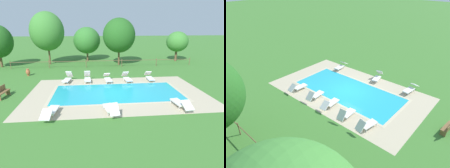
% 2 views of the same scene
% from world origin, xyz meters
% --- Properties ---
extents(ground_plane, '(160.00, 160.00, 0.00)m').
position_xyz_m(ground_plane, '(0.00, 0.00, 0.00)').
color(ground_plane, '#3D752D').
extents(pool_deck_paving, '(14.53, 8.68, 0.01)m').
position_xyz_m(pool_deck_paving, '(0.00, 0.00, 0.00)').
color(pool_deck_paving, '#BCAD8E').
rests_on(pool_deck_paving, ground).
extents(swimming_pool_water, '(10.42, 4.57, 0.01)m').
position_xyz_m(swimming_pool_water, '(0.00, 0.00, 0.01)').
color(swimming_pool_water, '#23A8C1').
rests_on(swimming_pool_water, ground).
extents(pool_coping_rim, '(10.90, 5.05, 0.01)m').
position_xyz_m(pool_coping_rim, '(0.00, 0.00, 0.01)').
color(pool_coping_rim, beige).
rests_on(pool_coping_rim, ground).
extents(sun_lounger_north_near_steps, '(0.81, 2.00, 0.91)m').
position_xyz_m(sun_lounger_north_near_steps, '(1.38, 3.08, 0.38)').
color(sun_lounger_north_near_steps, white).
rests_on(sun_lounger_north_near_steps, ground).
extents(sun_lounger_north_mid, '(0.98, 2.00, 0.94)m').
position_xyz_m(sun_lounger_north_mid, '(-0.91, -3.82, 0.39)').
color(sun_lounger_north_mid, white).
rests_on(sun_lounger_north_mid, ground).
extents(sun_lounger_north_far, '(0.66, 2.01, 0.85)m').
position_xyz_m(sun_lounger_north_far, '(3.71, 3.18, 0.37)').
color(sun_lounger_north_far, white).
rests_on(sun_lounger_north_far, ground).
extents(sun_lounger_north_end, '(0.83, 2.11, 0.75)m').
position_xyz_m(sun_lounger_north_end, '(3.91, -3.43, 0.36)').
color(sun_lounger_north_end, white).
rests_on(sun_lounger_north_end, ground).
extents(sun_lounger_south_near_corner, '(0.69, 1.87, 1.00)m').
position_xyz_m(sun_lounger_south_near_corner, '(-2.53, 3.38, 0.40)').
color(sun_lounger_south_near_corner, white).
rests_on(sun_lounger_south_near_corner, ground).
extents(sun_lounger_south_mid, '(0.77, 2.07, 0.79)m').
position_xyz_m(sun_lounger_south_mid, '(-0.54, 3.14, 0.36)').
color(sun_lounger_south_mid, white).
rests_on(sun_lounger_south_mid, ground).
extents(sun_lounger_south_far, '(0.91, 1.94, 0.98)m').
position_xyz_m(sun_lounger_south_far, '(-4.47, 3.43, 0.39)').
color(sun_lounger_south_far, white).
rests_on(sun_lounger_south_far, ground).
extents(sun_lounger_south_end, '(0.85, 2.13, 0.72)m').
position_xyz_m(sun_lounger_south_end, '(-4.62, -3.80, 0.35)').
color(sun_lounger_south_end, white).
rests_on(sun_lounger_south_end, ground).
extents(wooden_bench_lawn_side, '(0.61, 1.54, 0.87)m').
position_xyz_m(wooden_bench_lawn_side, '(-9.05, -0.19, 0.47)').
color(wooden_bench_lawn_side, brown).
rests_on(wooden_bench_lawn_side, ground).
extents(perimeter_fence, '(23.89, 0.08, 1.05)m').
position_xyz_m(perimeter_fence, '(-0.47, 9.86, 0.72)').
color(perimeter_fence, brown).
rests_on(perimeter_fence, ground).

